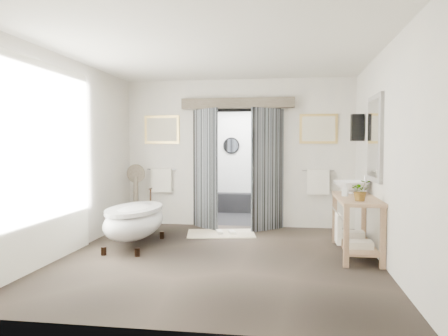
{
  "coord_description": "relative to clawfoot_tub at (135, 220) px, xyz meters",
  "views": [
    {
      "loc": [
        1.0,
        -6.07,
        1.59
      ],
      "look_at": [
        0.0,
        0.6,
        1.25
      ],
      "focal_mm": 35.0,
      "sensor_mm": 36.0,
      "label": 1
    }
  ],
  "objects": [
    {
      "name": "basin",
      "position": [
        3.39,
        0.43,
        0.53
      ],
      "size": [
        0.74,
        0.74,
        0.19
      ],
      "primitive_type": "imported",
      "rotation": [
        0.0,
        0.0,
        -0.41
      ],
      "color": "white",
      "rests_on": "vanity"
    },
    {
      "name": "ground_plane",
      "position": [
        1.41,
        -0.5,
        -0.41
      ],
      "size": [
        5.0,
        5.0,
        0.0
      ],
      "primitive_type": "plane",
      "color": "#4E4135"
    },
    {
      "name": "vanity",
      "position": [
        3.36,
        -0.02,
        0.09
      ],
      "size": [
        0.57,
        1.6,
        0.85
      ],
      "color": "tan",
      "rests_on": "ground_plane"
    },
    {
      "name": "back_wall_dressing",
      "position": [
        1.41,
        1.82,
        1.15
      ],
      "size": [
        3.82,
        0.7,
        2.52
      ],
      "color": "black",
      "rests_on": "ground_plane"
    },
    {
      "name": "plant",
      "position": [
        3.37,
        -0.53,
        0.58
      ],
      "size": [
        0.28,
        0.25,
        0.29
      ],
      "primitive_type": "imported",
      "rotation": [
        0.0,
        0.0,
        0.1
      ],
      "color": "gray",
      "rests_on": "vanity"
    },
    {
      "name": "soap_bottle_b",
      "position": [
        3.39,
        0.62,
        0.52
      ],
      "size": [
        0.16,
        0.16,
        0.17
      ],
      "primitive_type": "imported",
      "rotation": [
        0.0,
        0.0,
        -0.3
      ],
      "color": "gray",
      "rests_on": "vanity"
    },
    {
      "name": "room_shell",
      "position": [
        1.38,
        -0.61,
        1.44
      ],
      "size": [
        4.52,
        5.02,
        2.91
      ],
      "color": "beige",
      "rests_on": "ground_plane"
    },
    {
      "name": "rug",
      "position": [
        1.2,
        1.16,
        -0.41
      ],
      "size": [
        1.33,
        1.01,
        0.01
      ],
      "primitive_type": "cube",
      "rotation": [
        0.0,
        0.0,
        0.18
      ],
      "color": "beige",
      "rests_on": "ground_plane"
    },
    {
      "name": "shower_room",
      "position": [
        1.41,
        3.49,
        0.49
      ],
      "size": [
        2.22,
        2.01,
        2.51
      ],
      "color": "black",
      "rests_on": "ground_plane"
    },
    {
      "name": "clawfoot_tub",
      "position": [
        0.0,
        0.0,
        0.0
      ],
      "size": [
        0.78,
        1.74,
        0.85
      ],
      "color": "black",
      "rests_on": "ground_plane"
    },
    {
      "name": "pedestal_mirror",
      "position": [
        -0.54,
        1.55,
        0.12
      ],
      "size": [
        0.37,
        0.24,
        1.24
      ],
      "color": "#6C604D",
      "rests_on": "ground_plane"
    },
    {
      "name": "soap_bottle_a",
      "position": [
        3.23,
        0.03,
        0.53
      ],
      "size": [
        0.11,
        0.11,
        0.18
      ],
      "primitive_type": "imported",
      "rotation": [
        0.0,
        0.0,
        -0.39
      ],
      "color": "gray",
      "rests_on": "vanity"
    },
    {
      "name": "slippers",
      "position": [
        1.29,
        1.15,
        -0.38
      ],
      "size": [
        0.4,
        0.27,
        0.05
      ],
      "color": "white",
      "rests_on": "rug"
    }
  ]
}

